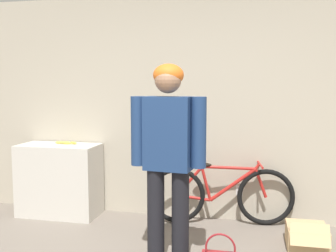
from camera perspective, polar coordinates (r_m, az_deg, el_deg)
wall_back at (r=4.59m, az=3.70°, el=2.65°), size 8.00×0.07×2.60m
side_shelf at (r=4.95m, az=-15.45°, el=-7.53°), size 0.95×0.48×0.86m
person at (r=3.37m, az=0.01°, el=-3.23°), size 0.66×0.26×1.75m
bicycle at (r=4.52m, az=7.68°, el=-9.82°), size 1.63×0.46×0.71m
banana at (r=4.88m, az=-14.55°, el=-2.35°), size 0.29×0.08×0.03m
cardboard_box at (r=4.17m, az=19.48°, el=-14.88°), size 0.37×0.48×0.29m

